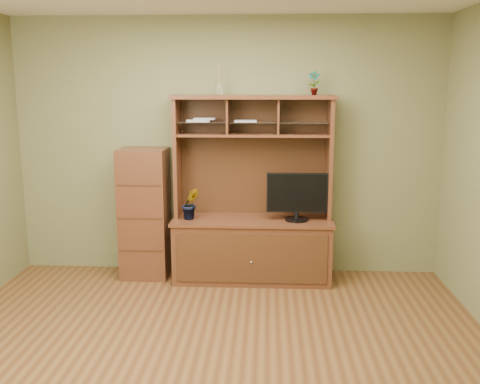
{
  "coord_description": "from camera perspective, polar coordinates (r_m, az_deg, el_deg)",
  "views": [
    {
      "loc": [
        0.43,
        -3.63,
        1.98
      ],
      "look_at": [
        0.18,
        1.2,
        1.03
      ],
      "focal_mm": 40.0,
      "sensor_mm": 36.0,
      "label": 1
    }
  ],
  "objects": [
    {
      "name": "orchid_plant",
      "position": [
        5.46,
        -5.29,
        -1.24
      ],
      "size": [
        0.21,
        0.19,
        0.33
      ],
      "primitive_type": "imported",
      "rotation": [
        0.0,
        0.0,
        0.31
      ],
      "color": "#316121",
      "rests_on": "media_hutch"
    },
    {
      "name": "side_cabinet",
      "position": [
        5.69,
        -10.12,
        -2.23
      ],
      "size": [
        0.49,
        0.44,
        1.36
      ],
      "color": "#482714",
      "rests_on": "room"
    },
    {
      "name": "media_hutch",
      "position": [
        5.56,
        1.32,
        -4.06
      ],
      "size": [
        1.66,
        0.61,
        1.9
      ],
      "color": "#482714",
      "rests_on": "room"
    },
    {
      "name": "magazines",
      "position": [
        5.47,
        -2.61,
        7.68
      ],
      "size": [
        0.72,
        0.19,
        0.04
      ],
      "color": "#B1B1B6",
      "rests_on": "media_hutch"
    },
    {
      "name": "reed_diffuser",
      "position": [
        5.46,
        -2.28,
        11.55
      ],
      "size": [
        0.06,
        0.06,
        0.3
      ],
      "color": "silver",
      "rests_on": "media_hutch"
    },
    {
      "name": "top_plant",
      "position": [
        5.45,
        7.89,
        11.46
      ],
      "size": [
        0.13,
        0.1,
        0.24
      ],
      "primitive_type": "imported",
      "rotation": [
        0.0,
        0.0,
        -0.12
      ],
      "color": "#325F21",
      "rests_on": "media_hutch"
    },
    {
      "name": "room",
      "position": [
        3.71,
        -3.7,
        1.33
      ],
      "size": [
        4.54,
        4.04,
        2.74
      ],
      "color": "#523017",
      "rests_on": "ground"
    },
    {
      "name": "monitor",
      "position": [
        5.39,
        6.1,
        -0.39
      ],
      "size": [
        0.61,
        0.24,
        0.49
      ],
      "rotation": [
        0.0,
        0.0,
        0.01
      ],
      "color": "black",
      "rests_on": "media_hutch"
    }
  ]
}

